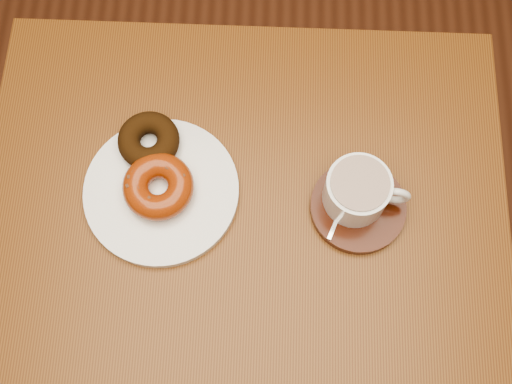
{
  "coord_description": "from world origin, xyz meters",
  "views": [
    {
      "loc": [
        0.08,
        -0.22,
        1.74
      ],
      "look_at": [
        0.07,
        0.1,
        0.8
      ],
      "focal_mm": 45.0,
      "sensor_mm": 36.0,
      "label": 1
    }
  ],
  "objects_px": {
    "donut_plate": "(162,191)",
    "coffee_cup": "(358,191)",
    "cafe_table": "(245,219)",
    "saucer": "(358,207)"
  },
  "relations": [
    {
      "from": "coffee_cup",
      "to": "donut_plate",
      "type": "bearing_deg",
      "value": -173.78
    },
    {
      "from": "donut_plate",
      "to": "saucer",
      "type": "bearing_deg",
      "value": -2.86
    },
    {
      "from": "cafe_table",
      "to": "saucer",
      "type": "distance_m",
      "value": 0.22
    },
    {
      "from": "donut_plate",
      "to": "coffee_cup",
      "type": "xyz_separation_m",
      "value": [
        0.3,
        -0.0,
        0.04
      ]
    },
    {
      "from": "cafe_table",
      "to": "coffee_cup",
      "type": "height_order",
      "value": "coffee_cup"
    },
    {
      "from": "cafe_table",
      "to": "donut_plate",
      "type": "height_order",
      "value": "donut_plate"
    },
    {
      "from": "donut_plate",
      "to": "coffee_cup",
      "type": "distance_m",
      "value": 0.31
    },
    {
      "from": "cafe_table",
      "to": "coffee_cup",
      "type": "distance_m",
      "value": 0.25
    },
    {
      "from": "donut_plate",
      "to": "saucer",
      "type": "distance_m",
      "value": 0.31
    },
    {
      "from": "saucer",
      "to": "coffee_cup",
      "type": "height_order",
      "value": "coffee_cup"
    }
  ]
}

